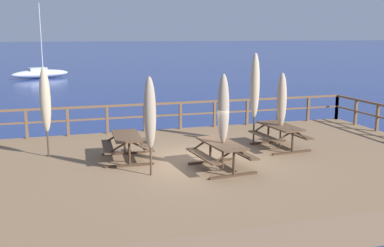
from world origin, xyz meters
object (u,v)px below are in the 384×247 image
(picnic_table_front_left, at_px, (222,150))
(patio_umbrella_tall_front, at_px, (282,101))
(picnic_table_mid_right, at_px, (280,132))
(patio_umbrella_tall_mid_right, at_px, (223,110))
(picnic_table_front_right, at_px, (127,142))
(sailboat_distant, at_px, (40,73))
(patio_umbrella_short_back, at_px, (150,113))
(patio_umbrella_short_front, at_px, (255,86))
(patio_umbrella_tall_mid_left, at_px, (45,100))

(picnic_table_front_left, height_order, patio_umbrella_tall_front, patio_umbrella_tall_front)
(picnic_table_mid_right, distance_m, patio_umbrella_tall_mid_right, 3.37)
(picnic_table_front_right, bearing_deg, sailboat_distant, 95.23)
(picnic_table_front_left, xyz_separation_m, picnic_table_front_right, (-2.36, 1.70, -0.00))
(patio_umbrella_tall_front, bearing_deg, patio_umbrella_short_back, -160.73)
(patio_umbrella_short_back, bearing_deg, patio_umbrella_short_front, 32.21)
(picnic_table_mid_right, height_order, patio_umbrella_short_front, patio_umbrella_short_front)
(patio_umbrella_tall_front, xyz_separation_m, patio_umbrella_tall_mid_right, (-2.69, -1.73, 0.11))
(picnic_table_mid_right, distance_m, patio_umbrella_short_front, 1.80)
(picnic_table_front_left, distance_m, patio_umbrella_short_front, 3.75)
(picnic_table_front_left, height_order, patio_umbrella_tall_mid_left, patio_umbrella_tall_mid_left)
(patio_umbrella_tall_mid_right, bearing_deg, patio_umbrella_short_back, 177.32)
(patio_umbrella_tall_mid_right, bearing_deg, patio_umbrella_tall_mid_left, 148.51)
(picnic_table_front_left, height_order, sailboat_distant, sailboat_distant)
(patio_umbrella_short_front, bearing_deg, picnic_table_front_right, -167.87)
(picnic_table_front_left, distance_m, sailboat_distant, 39.03)
(patio_umbrella_short_front, height_order, sailboat_distant, sailboat_distant)
(patio_umbrella_short_front, bearing_deg, patio_umbrella_tall_front, -63.70)
(patio_umbrella_tall_front, relative_size, patio_umbrella_short_front, 0.81)
(picnic_table_mid_right, xyz_separation_m, patio_umbrella_short_front, (-0.47, 1.02, 1.41))
(patio_umbrella_tall_mid_left, height_order, sailboat_distant, sailboat_distant)
(patio_umbrella_tall_front, bearing_deg, patio_umbrella_tall_mid_right, -147.20)
(patio_umbrella_short_front, xyz_separation_m, sailboat_distant, (-7.95, 35.91, -2.27))
(picnic_table_mid_right, xyz_separation_m, patio_umbrella_short_back, (-4.67, -1.63, 1.12))
(patio_umbrella_tall_front, height_order, patio_umbrella_tall_mid_right, patio_umbrella_tall_mid_right)
(picnic_table_front_right, distance_m, patio_umbrella_tall_mid_left, 2.76)
(sailboat_distant, bearing_deg, patio_umbrella_tall_mid_left, -88.19)
(sailboat_distant, bearing_deg, patio_umbrella_short_back, -84.44)
(patio_umbrella_tall_mid_left, xyz_separation_m, sailboat_distant, (-1.13, 35.81, -2.06))
(patio_umbrella_tall_mid_left, distance_m, sailboat_distant, 35.89)
(picnic_table_front_left, relative_size, patio_umbrella_tall_front, 0.78)
(patio_umbrella_tall_front, distance_m, sailboat_distant, 37.91)
(picnic_table_front_left, distance_m, patio_umbrella_tall_mid_left, 5.51)
(picnic_table_mid_right, relative_size, patio_umbrella_tall_mid_right, 0.72)
(patio_umbrella_short_back, height_order, sailboat_distant, sailboat_distant)
(patio_umbrella_tall_front, bearing_deg, picnic_table_mid_right, -146.89)
(patio_umbrella_tall_mid_left, bearing_deg, sailboat_distant, 91.81)
(patio_umbrella_short_front, relative_size, sailboat_distant, 0.40)
(picnic_table_front_right, relative_size, patio_umbrella_tall_mid_left, 0.65)
(sailboat_distant, bearing_deg, patio_umbrella_short_front, -77.51)
(picnic_table_front_left, relative_size, sailboat_distant, 0.25)
(patio_umbrella_tall_mid_right, bearing_deg, picnic_table_front_right, 143.59)
(picnic_table_front_right, xyz_separation_m, patio_umbrella_short_back, (0.38, -1.66, 1.13))
(picnic_table_front_right, xyz_separation_m, patio_umbrella_tall_mid_right, (2.38, -1.76, 1.14))
(picnic_table_mid_right, height_order, picnic_table_front_right, same)
(patio_umbrella_tall_mid_right, relative_size, patio_umbrella_tall_mid_left, 0.97)
(patio_umbrella_tall_mid_right, height_order, patio_umbrella_short_front, patio_umbrella_short_front)
(picnic_table_front_right, bearing_deg, patio_umbrella_short_back, -77.21)
(patio_umbrella_tall_mid_left, bearing_deg, picnic_table_front_right, -25.66)
(picnic_table_front_right, height_order, patio_umbrella_tall_mid_left, patio_umbrella_tall_mid_left)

